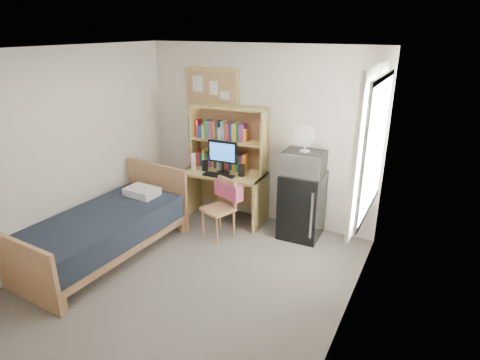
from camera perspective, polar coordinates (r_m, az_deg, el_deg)
The scene contains 25 objects.
floor at distance 4.85m, azimuth -8.51°, elevation -14.75°, with size 3.60×4.20×0.02m, color gray.
ceiling at distance 3.96m, azimuth -10.62°, elevation 17.67°, with size 3.60×4.20×0.02m, color silver.
wall_back at distance 5.95m, azimuth 2.66°, elevation 6.32°, with size 3.60×0.04×2.60m, color white.
wall_left at distance 5.46m, azimuth -24.85°, elevation 3.00°, with size 0.04×4.20×2.60m, color white.
wall_right at distance 3.53m, azimuth 14.88°, elevation -5.05°, with size 0.04×4.20×2.60m, color white.
window_unit at distance 4.54m, azimuth 18.16°, elevation 4.54°, with size 0.10×1.40×1.70m, color white.
curtain_left at distance 4.17m, azimuth 16.77°, elevation 3.26°, with size 0.04×0.55×1.70m, color white.
curtain_right at distance 4.93m, azimuth 18.66°, elevation 5.72°, with size 0.04×0.55×1.70m, color white.
bulletin_board at distance 6.18m, azimuth -4.04°, elevation 12.70°, with size 0.94×0.03×0.64m, color tan.
poster_wave at distance 6.48m, azimuth -6.30°, elevation 6.98°, with size 0.30×0.01×0.42m, color #2A48AB.
poster_japan at distance 6.61m, azimuth -6.14°, elevation 3.03°, with size 0.28×0.01×0.36m, color red.
desk at distance 6.15m, azimuth -2.13°, elevation -2.22°, with size 1.23×0.61×0.77m, color tan.
desk_chair at distance 5.63m, azimuth -3.15°, elevation -4.13°, with size 0.42×0.42×0.84m, color tan.
mini_fridge at distance 5.68m, azimuth 8.80°, elevation -3.52°, with size 0.55×0.55×0.94m, color black.
bed at distance 5.50m, azimuth -18.84°, elevation -7.48°, with size 1.05×2.10×0.58m, color black.
hutch at distance 5.99m, azimuth -1.61°, elevation 5.93°, with size 1.18×0.30×0.96m, color tan.
monitor at distance 5.88m, azimuth -2.47°, elevation 3.19°, with size 0.46×0.04×0.49m, color black.
keyboard at distance 5.84m, azimuth -3.05°, elevation 0.65°, with size 0.47×0.15×0.02m, color black.
speaker_left at distance 6.06m, azimuth -4.99°, elevation 2.08°, with size 0.07×0.07×0.16m, color black.
speaker_right at distance 5.81m, azimuth 0.20°, elevation 1.36°, with size 0.07×0.07×0.17m, color black.
water_bottle at distance 6.10m, azimuth -6.67°, elevation 2.59°, with size 0.07×0.07×0.25m, color white.
hoodie at distance 5.65m, azimuth -1.63°, elevation -1.45°, with size 0.47×0.14×0.22m, color #D5517B.
microwave at distance 5.44m, azimuth 9.09°, elevation 2.43°, with size 0.54×0.41×0.31m, color silver.
desk_fan at distance 5.35m, azimuth 9.29°, elevation 5.69°, with size 0.26×0.26×0.33m, color white.
pillow at distance 5.81m, azimuth -13.77°, elevation -1.62°, with size 0.45×0.32×0.11m, color white.
Camera 1 is at (2.41, -3.13, 2.81)m, focal length 30.00 mm.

